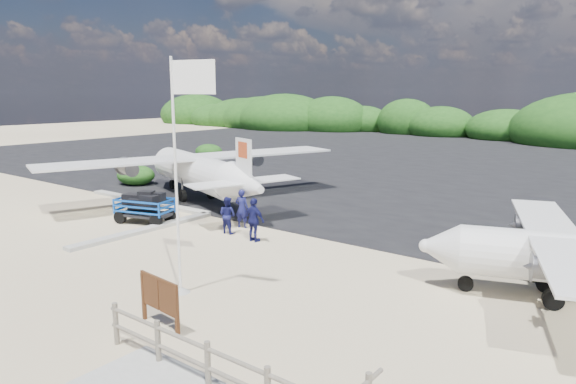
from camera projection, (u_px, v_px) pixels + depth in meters
name	position (u px, v px, depth m)	size (l,w,h in m)	color
ground	(192.00, 262.00, 17.47)	(160.00, 160.00, 0.00)	beige
asphalt_apron	(476.00, 165.00, 40.83)	(90.00, 50.00, 0.04)	#B2B2B2
lagoon	(86.00, 216.00, 24.02)	(9.00, 7.00, 0.40)	#B2B2B2
vegetation_band	(545.00, 141.00, 60.29)	(124.00, 8.00, 4.40)	#B2B2B2
baggage_cart	(145.00, 223.00, 22.74)	(2.62, 1.49, 1.31)	blue
flagpole	(181.00, 292.00, 14.82)	(1.33, 0.55, 6.63)	white
signboard	(161.00, 328.00, 12.60)	(1.62, 0.15, 1.33)	#512E17
crew_a	(242.00, 208.00, 21.77)	(0.61, 0.40, 1.66)	#15174F
crew_b	(227.00, 215.00, 20.91)	(0.74, 0.58, 1.52)	#15174F
crew_c	(254.00, 220.00, 19.72)	(1.00, 0.42, 1.71)	#15174F
aircraft_small	(417.00, 156.00, 46.66)	(7.84, 7.84, 2.82)	#B2B2B2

